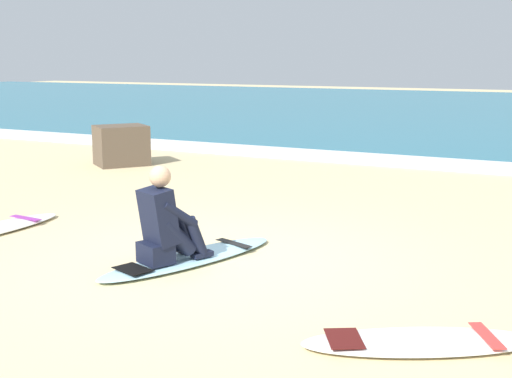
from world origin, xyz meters
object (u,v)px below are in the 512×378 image
object	(u,v)px
surfboard_spare_far	(420,342)
shoreline_rock	(121,145)
surfboard_main	(190,258)
surfer_seated	(166,225)

from	to	relation	value
surfboard_spare_far	shoreline_rock	size ratio (longest dim) A/B	1.88
shoreline_rock	surfboard_spare_far	bearing A→B (deg)	-38.61
surfboard_main	shoreline_rock	xyz separation A→B (m)	(-4.55, 4.70, 0.34)
shoreline_rock	surfboard_main	bearing A→B (deg)	-45.94
surfboard_main	shoreline_rock	size ratio (longest dim) A/B	2.38
surfboard_main	shoreline_rock	bearing A→B (deg)	134.06
surfer_seated	shoreline_rock	distance (m)	6.70
surfer_seated	surfboard_spare_far	bearing A→B (deg)	-14.85
surfboard_spare_far	shoreline_rock	xyz separation A→B (m)	(-7.13, 5.69, 0.34)
surfboard_main	surfer_seated	xyz separation A→B (m)	(-0.08, -0.29, 0.40)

